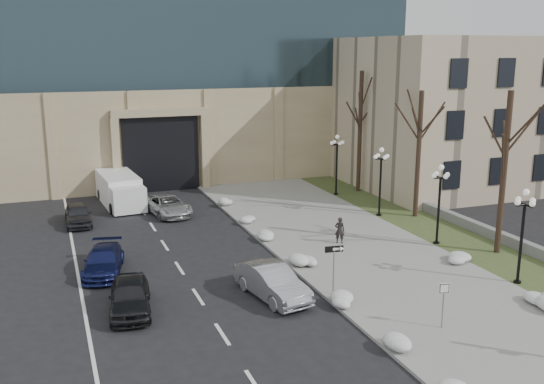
{
  "coord_description": "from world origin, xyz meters",
  "views": [
    {
      "loc": [
        -12.48,
        -15.48,
        11.1
      ],
      "look_at": [
        -1.14,
        14.57,
        3.5
      ],
      "focal_mm": 40.0,
      "sensor_mm": 36.0,
      "label": 1
    }
  ],
  "objects": [
    {
      "name": "lamppost_c",
      "position": [
        8.3,
        19.0,
        3.07
      ],
      "size": [
        1.18,
        1.18,
        4.76
      ],
      "color": "black",
      "rests_on": "ground"
    },
    {
      "name": "snow_clump_d",
      "position": [
        -0.39,
        11.67,
        0.3
      ],
      "size": [
        1.1,
        1.6,
        0.36
      ],
      "primitive_type": "ellipsoid",
      "color": "silver",
      "rests_on": "sidewalk"
    },
    {
      "name": "snow_clump_b",
      "position": [
        -0.67,
        2.69,
        0.3
      ],
      "size": [
        1.1,
        1.6,
        0.36
      ],
      "primitive_type": "ellipsoid",
      "color": "silver",
      "rests_on": "sidewalk"
    },
    {
      "name": "car_d",
      "position": [
        -5.02,
        24.64,
        0.67
      ],
      "size": [
        3.08,
        5.17,
        1.35
      ],
      "primitive_type": "imported",
      "rotation": [
        0.0,
        0.0,
        0.18
      ],
      "color": "#B6B6B6",
      "rests_on": "ground"
    },
    {
      "name": "car_e",
      "position": [
        -10.9,
        24.26,
        0.68
      ],
      "size": [
        1.63,
        3.99,
        1.36
      ],
      "primitive_type": "imported",
      "rotation": [
        0.0,
        0.0,
        -0.01
      ],
      "color": "#2F2F34",
      "rests_on": "ground"
    },
    {
      "name": "stone_wall",
      "position": [
        12.0,
        16.0,
        0.35
      ],
      "size": [
        0.5,
        30.0,
        0.7
      ],
      "primitive_type": "cube",
      "color": "gray",
      "rests_on": "ground"
    },
    {
      "name": "tree_far",
      "position": [
        10.5,
        26.0,
        6.15
      ],
      "size": [
        3.2,
        3.2,
        9.5
      ],
      "color": "black",
      "rests_on": "ground"
    },
    {
      "name": "lamppost_a",
      "position": [
        8.3,
        6.0,
        3.07
      ],
      "size": [
        1.18,
        1.18,
        4.76
      ],
      "color": "black",
      "rests_on": "ground"
    },
    {
      "name": "snow_clump_i",
      "position": [
        7.34,
        9.13,
        0.3
      ],
      "size": [
        1.1,
        1.6,
        0.36
      ],
      "primitive_type": "ellipsoid",
      "color": "silver",
      "rests_on": "sidewalk"
    },
    {
      "name": "curb",
      "position": [
        -1.0,
        14.0,
        0.07
      ],
      "size": [
        0.3,
        40.0,
        0.14
      ],
      "primitive_type": "cube",
      "color": "gray",
      "rests_on": "ground"
    },
    {
      "name": "sidewalk",
      "position": [
        3.5,
        14.0,
        0.06
      ],
      "size": [
        9.0,
        40.0,
        0.12
      ],
      "primitive_type": "cube",
      "color": "gray",
      "rests_on": "ground"
    },
    {
      "name": "snow_clump_f",
      "position": [
        -0.73,
        20.51,
        0.3
      ],
      "size": [
        1.1,
        1.6,
        0.36
      ],
      "primitive_type": "ellipsoid",
      "color": "silver",
      "rests_on": "sidewalk"
    },
    {
      "name": "lamppost_b",
      "position": [
        8.3,
        12.5,
        3.07
      ],
      "size": [
        1.18,
        1.18,
        4.76
      ],
      "color": "black",
      "rests_on": "ground"
    },
    {
      "name": "snow_clump_e",
      "position": [
        -0.89,
        16.53,
        0.3
      ],
      "size": [
        1.1,
        1.6,
        0.36
      ],
      "primitive_type": "ellipsoid",
      "color": "silver",
      "rests_on": "sidewalk"
    },
    {
      "name": "tree_mid",
      "position": [
        10.5,
        18.0,
        5.5
      ],
      "size": [
        3.2,
        3.2,
        8.5
      ],
      "color": "black",
      "rests_on": "ground"
    },
    {
      "name": "snow_clump_c",
      "position": [
        -0.66,
        6.87,
        0.3
      ],
      "size": [
        1.1,
        1.6,
        0.36
      ],
      "primitive_type": "ellipsoid",
      "color": "silver",
      "rests_on": "sidewalk"
    },
    {
      "name": "one_way_sign",
      "position": [
        -0.52,
        7.82,
        2.02
      ],
      "size": [
        0.91,
        0.28,
        2.44
      ],
      "rotation": [
        0.0,
        0.0,
        -0.13
      ],
      "color": "slate",
      "rests_on": "ground"
    },
    {
      "name": "keep_sign",
      "position": [
        1.9,
        3.18,
        1.5
      ],
      "size": [
        0.43,
        0.15,
        2.04
      ],
      "rotation": [
        0.0,
        0.0,
        -0.27
      ],
      "color": "slate",
      "rests_on": "ground"
    },
    {
      "name": "grass_strip",
      "position": [
        10.0,
        14.0,
        0.05
      ],
      "size": [
        4.0,
        40.0,
        0.1
      ],
      "primitive_type": "cube",
      "color": "#394623",
      "rests_on": "ground"
    },
    {
      "name": "box_truck",
      "position": [
        -7.68,
        28.58,
        1.05
      ],
      "size": [
        2.89,
        7.01,
        2.17
      ],
      "rotation": [
        0.0,
        0.0,
        0.08
      ],
      "color": "silver",
      "rests_on": "ground"
    },
    {
      "name": "lamppost_d",
      "position": [
        8.3,
        25.5,
        3.07
      ],
      "size": [
        1.18,
        1.18,
        4.76
      ],
      "color": "black",
      "rests_on": "ground"
    },
    {
      "name": "snow_clump_g",
      "position": [
        -0.62,
        25.38,
        0.3
      ],
      "size": [
        1.1,
        1.6,
        0.36
      ],
      "primitive_type": "ellipsoid",
      "color": "silver",
      "rests_on": "sidewalk"
    },
    {
      "name": "car_b",
      "position": [
        -3.34,
        8.71,
        0.76
      ],
      "size": [
        2.44,
        4.82,
        1.52
      ],
      "primitive_type": "imported",
      "rotation": [
        0.0,
        0.0,
        0.19
      ],
      "color": "#9D9EA4",
      "rests_on": "ground"
    },
    {
      "name": "pedestrian",
      "position": [
        3.02,
        14.51,
        0.9
      ],
      "size": [
        0.67,
        0.57,
        1.55
      ],
      "primitive_type": "imported",
      "rotation": [
        0.0,
        0.0,
        2.73
      ],
      "color": "black",
      "rests_on": "sidewalk"
    },
    {
      "name": "car_c",
      "position": [
        -10.24,
        14.63,
        0.64
      ],
      "size": [
        2.68,
        4.72,
        1.29
      ],
      "primitive_type": "imported",
      "rotation": [
        0.0,
        0.0,
        -0.21
      ],
      "color": "#161C4E",
      "rests_on": "ground"
    },
    {
      "name": "ground",
      "position": [
        0.0,
        0.0,
        0.0
      ],
      "size": [
        160.0,
        160.0,
        0.0
      ],
      "primitive_type": "plane",
      "color": "black",
      "rests_on": "ground"
    },
    {
      "name": "tree_near",
      "position": [
        10.5,
        10.0,
        5.83
      ],
      "size": [
        3.2,
        3.2,
        9.0
      ],
      "color": "black",
      "rests_on": "ground"
    },
    {
      "name": "car_a",
      "position": [
        -9.62,
        9.47,
        0.73
      ],
      "size": [
        2.29,
        4.47,
        1.46
      ],
      "primitive_type": "imported",
      "rotation": [
        0.0,
        0.0,
        -0.14
      ],
      "color": "black",
      "rests_on": "ground"
    },
    {
      "name": "classical_building",
      "position": [
        22.0,
        27.98,
        6.0
      ],
      "size": [
        22.0,
        18.12,
        12.0
      ],
      "color": "#C5B394",
      "rests_on": "ground"
    }
  ]
}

